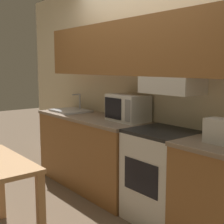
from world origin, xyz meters
name	(u,v)px	position (x,y,z in m)	size (l,w,h in m)	color
ground_plane	(145,196)	(0.00, 0.00, 0.00)	(16.00, 16.00, 0.00)	brown
wall_back	(144,70)	(0.01, -0.06, 1.45)	(5.37, 0.38, 2.55)	beige
lower_counter_main	(92,151)	(-0.66, -0.29, 0.45)	(1.67, 0.59, 0.89)	#936033
lower_counter_right_stub	(223,199)	(1.14, -0.29, 0.45)	(0.71, 0.59, 0.89)	#936033
stove_range	(161,176)	(0.48, -0.28, 0.45)	(0.61, 0.56, 0.89)	silver
microwave	(128,108)	(-0.11, -0.19, 1.04)	(0.44, 0.31, 0.29)	silver
toaster	(223,131)	(1.12, -0.30, 0.99)	(0.27, 0.17, 0.19)	silver
sink_basin	(71,110)	(-1.14, -0.29, 0.91)	(0.50, 0.40, 0.23)	#B7BABF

